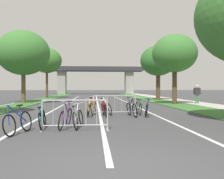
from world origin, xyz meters
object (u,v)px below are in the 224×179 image
object	(u,v)px
tree_right_maple_mid	(175,54)
bicycle_black_1	(132,109)
bicycle_teal_6	(42,119)
bicycle_red_9	(104,109)
bicycle_orange_8	(94,107)
tree_left_pine_far	(23,53)
bicycle_blue_0	(147,109)
bicycle_white_2	(107,108)
tree_right_oak_mid	(158,61)
bicycle_silver_7	(78,118)
crowd_barrier_nearest	(75,115)
bicycle_yellow_5	(89,109)
crowd_barrier_second	(115,105)
bicycle_green_4	(138,108)
pedestrian_in_red_jacket	(197,92)
tree_left_oak_near	(47,61)
bicycle_blue_10	(18,122)
bicycle_purple_3	(66,117)

from	to	relation	value
tree_right_maple_mid	bicycle_black_1	world-z (taller)	tree_right_maple_mid
bicycle_teal_6	bicycle_red_9	xyz separation A→B (m)	(2.34, 3.45, 0.02)
bicycle_orange_8	bicycle_red_9	distance (m)	1.13
tree_left_pine_far	tree_right_maple_mid	distance (m)	13.88
tree_right_maple_mid	bicycle_blue_0	bearing A→B (deg)	-116.50
tree_left_pine_far	bicycle_white_2	world-z (taller)	tree_left_pine_far
tree_right_oak_mid	bicycle_red_9	size ratio (longest dim) A/B	3.70
tree_right_oak_mid	bicycle_orange_8	xyz separation A→B (m)	(-7.44, -15.05, -4.20)
bicycle_silver_7	tree_left_pine_far	bearing A→B (deg)	120.03
tree_right_oak_mid	crowd_barrier_nearest	world-z (taller)	tree_right_oak_mid
crowd_barrier_nearest	bicycle_blue_0	xyz separation A→B (m)	(3.30, 3.98, -0.15)
bicycle_silver_7	bicycle_yellow_5	bearing A→B (deg)	92.99
bicycle_white_2	crowd_barrier_second	bearing A→B (deg)	-55.71
tree_left_pine_far	bicycle_blue_0	xyz separation A→B (m)	(9.33, -11.43, -4.35)
bicycle_blue_0	bicycle_orange_8	distance (m)	2.87
bicycle_green_4	bicycle_yellow_5	bearing A→B (deg)	17.03
tree_left_pine_far	bicycle_teal_6	world-z (taller)	tree_left_pine_far
tree_right_oak_mid	pedestrian_in_red_jacket	xyz separation A→B (m)	(1.64, -7.18, -3.53)
crowd_barrier_second	bicycle_green_4	size ratio (longest dim) A/B	1.33
tree_left_oak_near	bicycle_blue_0	distance (m)	25.01
crowd_barrier_nearest	pedestrian_in_red_jacket	xyz separation A→B (m)	(9.70, 12.88, 0.53)
bicycle_blue_0	bicycle_blue_10	bearing A→B (deg)	-127.91
tree_right_oak_mid	bicycle_yellow_5	bearing A→B (deg)	-115.76
bicycle_black_1	bicycle_silver_7	bearing A→B (deg)	44.81
tree_left_oak_near	bicycle_blue_0	xyz separation A→B (m)	(9.28, -22.70, -4.87)
bicycle_blue_0	bicycle_yellow_5	bearing A→B (deg)	-171.65
bicycle_white_2	bicycle_yellow_5	xyz separation A→B (m)	(-0.98, -0.85, 0.01)
bicycle_teal_6	bicycle_orange_8	size ratio (longest dim) A/B	0.98
tree_right_oak_mid	bicycle_white_2	bearing A→B (deg)	-113.98
bicycle_blue_0	bicycle_yellow_5	size ratio (longest dim) A/B	0.99
tree_left_oak_near	crowd_barrier_second	xyz separation A→B (m)	(7.70, -22.13, -4.72)
bicycle_blue_10	pedestrian_in_red_jacket	bearing A→B (deg)	-116.44
bicycle_blue_0	bicycle_green_4	xyz separation A→B (m)	(-0.25, 1.00, 0.00)
tree_left_pine_far	bicycle_purple_3	distance (m)	16.47
tree_left_pine_far	crowd_barrier_second	world-z (taller)	tree_left_pine_far
bicycle_silver_7	crowd_barrier_nearest	bearing A→B (deg)	-88.84
bicycle_teal_6	bicycle_blue_10	size ratio (longest dim) A/B	1.03
crowd_barrier_second	bicycle_silver_7	size ratio (longest dim) A/B	1.40
tree_left_oak_near	tree_right_oak_mid	distance (m)	15.54
crowd_barrier_nearest	bicycle_green_4	bearing A→B (deg)	58.52
tree_left_oak_near	pedestrian_in_red_jacket	distance (m)	21.31
tree_right_oak_mid	bicycle_white_2	xyz separation A→B (m)	(-6.72, -15.12, -4.21)
bicycle_yellow_5	bicycle_red_9	bearing A→B (deg)	-10.73
tree_right_oak_mid	bicycle_teal_6	world-z (taller)	tree_right_oak_mid
bicycle_black_1	bicycle_blue_10	size ratio (longest dim) A/B	1.02
tree_left_pine_far	bicycle_red_9	world-z (taller)	tree_left_pine_far
bicycle_silver_7	tree_right_maple_mid	bearing A→B (deg)	65.66
tree_left_oak_near	tree_right_oak_mid	size ratio (longest dim) A/B	1.10
tree_right_maple_mid	bicycle_red_9	bearing A→B (deg)	-127.07
crowd_barrier_second	bicycle_white_2	size ratio (longest dim) A/B	1.31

